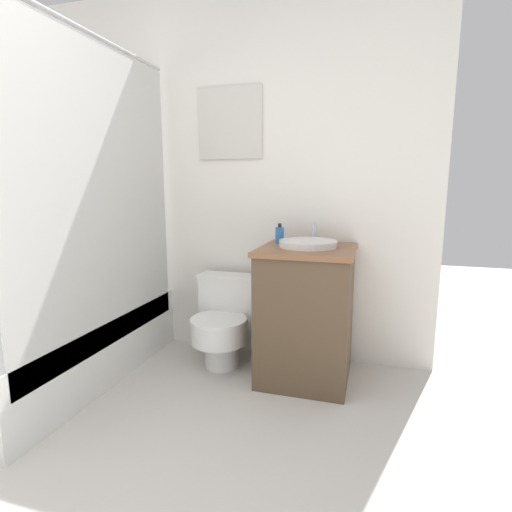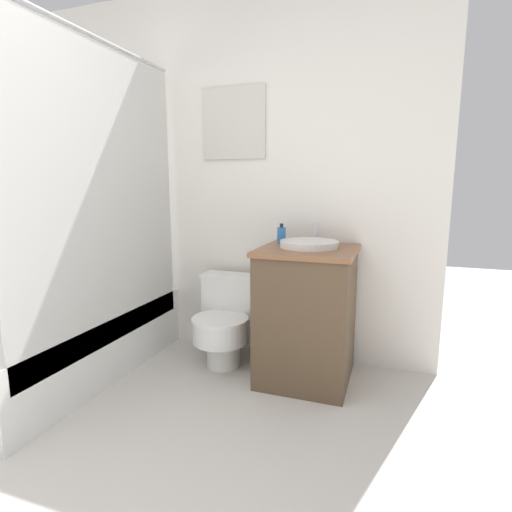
% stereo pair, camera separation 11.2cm
% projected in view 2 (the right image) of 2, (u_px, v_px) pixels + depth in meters
% --- Properties ---
extents(wall_back, '(3.02, 0.07, 2.50)m').
position_uv_depth(wall_back, '(219.00, 176.00, 2.83)').
color(wall_back, white).
rests_on(wall_back, ground_plane).
extents(shower_area, '(0.66, 1.50, 1.98)m').
position_uv_depth(shower_area, '(74.00, 335.00, 2.50)').
color(shower_area, white).
rests_on(shower_area, ground_plane).
extents(toilet, '(0.44, 0.50, 0.59)m').
position_uv_depth(toilet, '(227.00, 319.00, 2.69)').
color(toilet, white).
rests_on(toilet, ground_plane).
extents(vanity, '(0.56, 0.58, 0.83)m').
position_uv_depth(vanity, '(307.00, 314.00, 2.44)').
color(vanity, brown).
rests_on(vanity, ground_plane).
extents(sink, '(0.35, 0.38, 0.13)m').
position_uv_depth(sink, '(309.00, 244.00, 2.39)').
color(sink, white).
rests_on(sink, vanity).
extents(soap_bottle, '(0.06, 0.06, 0.13)m').
position_uv_depth(soap_bottle, '(281.00, 235.00, 2.53)').
color(soap_bottle, '#2D6BB2').
rests_on(soap_bottle, vanity).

